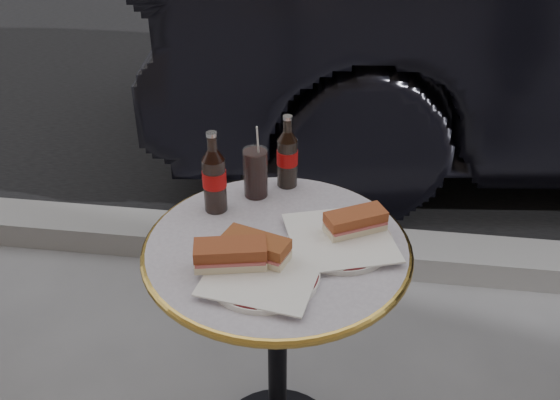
# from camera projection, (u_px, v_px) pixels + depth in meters

# --- Properties ---
(curb) EXTENTS (40.00, 0.20, 0.12)m
(curb) POSITION_uv_depth(u_px,v_px,m) (308.00, 247.00, 2.55)
(curb) COLOR gray
(curb) RESTS_ON ground
(bistro_table) EXTENTS (0.62, 0.62, 0.73)m
(bistro_table) POSITION_uv_depth(u_px,v_px,m) (277.00, 356.00, 1.63)
(bistro_table) COLOR #BAB2C4
(bistro_table) RESTS_ON ground
(plate_left) EXTENTS (0.31, 0.31, 0.01)m
(plate_left) POSITION_uv_depth(u_px,v_px,m) (263.00, 274.00, 1.33)
(plate_left) COLOR white
(plate_left) RESTS_ON bistro_table
(plate_right) EXTENTS (0.28, 0.28, 0.01)m
(plate_right) POSITION_uv_depth(u_px,v_px,m) (340.00, 240.00, 1.43)
(plate_right) COLOR silver
(plate_right) RESTS_ON bistro_table
(sandwich_left_a) EXTENTS (0.17, 0.10, 0.05)m
(sandwich_left_a) POSITION_uv_depth(u_px,v_px,m) (230.00, 256.00, 1.33)
(sandwich_left_a) COLOR brown
(sandwich_left_a) RESTS_ON plate_left
(sandwich_left_b) EXTENTS (0.16, 0.11, 0.05)m
(sandwich_left_b) POSITION_uv_depth(u_px,v_px,m) (256.00, 248.00, 1.35)
(sandwich_left_b) COLOR brown
(sandwich_left_b) RESTS_ON plate_left
(sandwich_right) EXTENTS (0.15, 0.12, 0.05)m
(sandwich_right) POSITION_uv_depth(u_px,v_px,m) (355.00, 223.00, 1.44)
(sandwich_right) COLOR brown
(sandwich_right) RESTS_ON plate_right
(cola_bottle_left) EXTENTS (0.06, 0.06, 0.21)m
(cola_bottle_left) POSITION_uv_depth(u_px,v_px,m) (214.00, 172.00, 1.50)
(cola_bottle_left) COLOR black
(cola_bottle_left) RESTS_ON bistro_table
(cola_bottle_right) EXTENTS (0.06, 0.06, 0.20)m
(cola_bottle_right) POSITION_uv_depth(u_px,v_px,m) (287.00, 151.00, 1.60)
(cola_bottle_right) COLOR black
(cola_bottle_right) RESTS_ON bistro_table
(cola_glass) EXTENTS (0.08, 0.08, 0.13)m
(cola_glass) POSITION_uv_depth(u_px,v_px,m) (256.00, 173.00, 1.57)
(cola_glass) COLOR black
(cola_glass) RESTS_ON bistro_table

